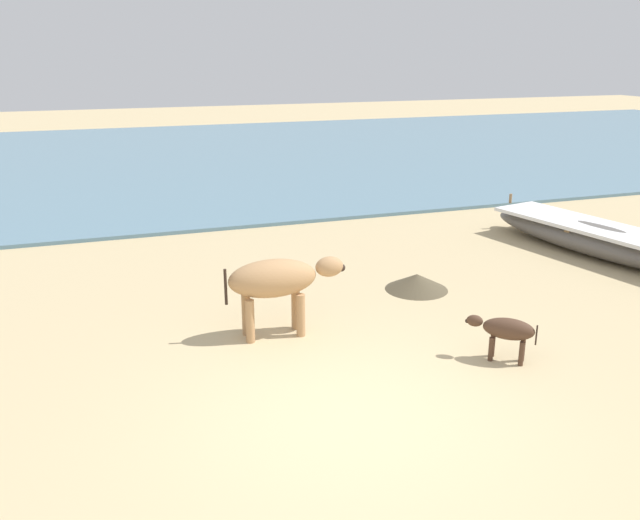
# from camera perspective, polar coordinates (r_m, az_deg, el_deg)

# --- Properties ---
(ground) EXTENTS (80.00, 80.00, 0.00)m
(ground) POSITION_cam_1_polar(r_m,az_deg,el_deg) (7.28, 2.99, -13.35)
(ground) COLOR tan
(sea_water) EXTENTS (60.00, 20.00, 0.08)m
(sea_water) POSITION_cam_1_polar(r_m,az_deg,el_deg) (24.15, -13.25, 8.43)
(sea_water) COLOR slate
(sea_water) RESTS_ON ground
(fishing_boat_0) EXTENTS (2.16, 5.10, 0.76)m
(fishing_boat_0) POSITION_cam_1_polar(r_m,az_deg,el_deg) (13.62, 22.85, 1.64)
(fishing_boat_0) COLOR #5B5651
(fishing_boat_0) RESTS_ON ground
(cow_adult_tan) EXTENTS (1.68, 0.52, 1.08)m
(cow_adult_tan) POSITION_cam_1_polar(r_m,az_deg,el_deg) (8.91, -3.70, -1.80)
(cow_adult_tan) COLOR tan
(cow_adult_tan) RESTS_ON ground
(calf_far_dark) EXTENTS (0.76, 0.69, 0.57)m
(calf_far_dark) POSITION_cam_1_polar(r_m,az_deg,el_deg) (8.61, 15.65, -5.83)
(calf_far_dark) COLOR #4C3323
(calf_far_dark) RESTS_ON ground
(debris_pile_0) EXTENTS (1.14, 1.14, 0.26)m
(debris_pile_0) POSITION_cam_1_polar(r_m,az_deg,el_deg) (10.91, 8.29, -1.86)
(debris_pile_0) COLOR brown
(debris_pile_0) RESTS_ON ground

